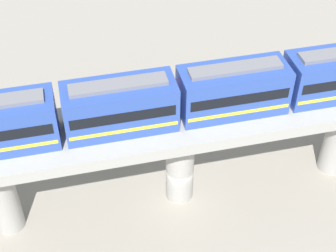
{
  "coord_description": "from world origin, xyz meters",
  "views": [
    {
      "loc": [
        23.04,
        -6.28,
        27.74
      ],
      "look_at": [
        -2.5,
        -0.23,
        4.33
      ],
      "focal_mm": 54.68,
      "sensor_mm": 36.0,
      "label": 1
    }
  ],
  "objects_px": {
    "parked_car_red": "(130,91)",
    "tree_near_viaduct": "(107,108)",
    "train": "(178,98)",
    "parked_car_yellow": "(238,77)"
  },
  "relations": [
    {
      "from": "train",
      "to": "parked_car_yellow",
      "type": "bearing_deg",
      "value": 143.3
    },
    {
      "from": "train",
      "to": "tree_near_viaduct",
      "type": "distance_m",
      "value": 8.64
    },
    {
      "from": "train",
      "to": "parked_car_yellow",
      "type": "height_order",
      "value": "train"
    },
    {
      "from": "parked_car_red",
      "to": "tree_near_viaduct",
      "type": "distance_m",
      "value": 6.77
    },
    {
      "from": "tree_near_viaduct",
      "to": "train",
      "type": "bearing_deg",
      "value": 31.98
    },
    {
      "from": "train",
      "to": "parked_car_red",
      "type": "xyz_separation_m",
      "value": [
        -11.5,
        -1.21,
        -8.0
      ]
    },
    {
      "from": "parked_car_red",
      "to": "tree_near_viaduct",
      "type": "xyz_separation_m",
      "value": [
        5.5,
        -2.54,
        3.04
      ]
    },
    {
      "from": "parked_car_yellow",
      "to": "tree_near_viaduct",
      "type": "relative_size",
      "value": 0.87
    },
    {
      "from": "parked_car_red",
      "to": "parked_car_yellow",
      "type": "xyz_separation_m",
      "value": [
        0.07,
        9.73,
        0.0
      ]
    },
    {
      "from": "train",
      "to": "parked_car_red",
      "type": "distance_m",
      "value": 14.06
    }
  ]
}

